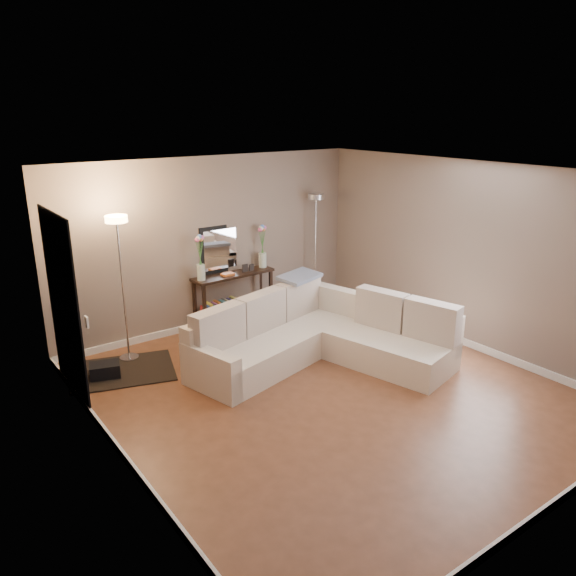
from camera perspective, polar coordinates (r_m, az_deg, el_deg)
floor at (r=6.89m, az=3.99°, el=-10.45°), size 5.00×5.50×0.01m
ceiling at (r=6.10m, az=4.53°, el=11.67°), size 5.00×5.50×0.01m
wall_back at (r=8.59m, az=-7.76°, el=4.52°), size 5.00×0.02×2.60m
wall_front at (r=4.78m, az=26.35°, el=-8.32°), size 5.00×0.02×2.60m
wall_left at (r=5.21m, az=-17.44°, el=-5.09°), size 0.02×5.50×2.60m
wall_right at (r=8.17m, az=17.83°, el=3.13°), size 0.02×5.50×2.60m
baseboard_back at (r=8.93m, az=-7.35°, el=-3.34°), size 5.00×0.03×0.10m
baseboard_front at (r=5.42m, az=24.19°, el=-20.24°), size 5.00×0.03×0.10m
baseboard_left at (r=5.80m, az=-16.02°, el=-16.49°), size 0.03×5.50×0.10m
baseboard_right at (r=8.54m, az=16.94°, el=-5.03°), size 0.03×5.50×0.10m
doorway at (r=6.83m, az=-21.80°, el=-1.89°), size 0.02×1.20×2.20m
switch_plate at (r=6.02m, az=-19.78°, el=-3.25°), size 0.02×0.08×0.12m
sectional_sofa at (r=7.55m, az=2.76°, el=-4.91°), size 3.11×2.62×0.91m
throw_blanket at (r=8.05m, az=1.21°, el=1.18°), size 0.74×0.55×0.09m
console_table at (r=8.76m, az=-5.97°, el=-0.85°), size 1.35×0.42×0.82m
leaning_mirror at (r=8.74m, az=-6.27°, el=4.07°), size 0.94×0.09×0.74m
table_decor at (r=8.66m, az=-5.47°, el=1.60°), size 0.57×0.13×0.13m
flower_vase_left at (r=8.33m, az=-8.88°, el=2.71°), size 0.15×0.13×0.70m
flower_vase_right at (r=8.93m, az=-2.61°, el=3.92°), size 0.15×0.13×0.70m
floor_lamp_lit at (r=7.53m, az=-16.69°, el=2.74°), size 0.35×0.35×1.97m
floor_lamp_unlit at (r=9.37m, az=2.80°, el=6.13°), size 0.34×0.34×1.92m
charcoal_rug at (r=7.64m, az=-16.44°, el=-8.08°), size 1.51×1.30×0.02m
black_bag at (r=7.53m, az=-18.08°, el=-8.13°), size 0.42×0.35×0.24m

